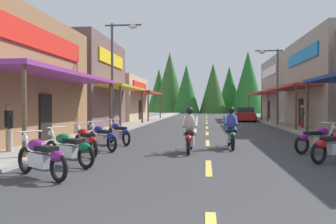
{
  "coord_description": "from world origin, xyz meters",
  "views": [
    {
      "loc": [
        -0.07,
        -2.29,
        1.65
      ],
      "look_at": [
        -3.86,
        33.48,
        0.92
      ],
      "focal_mm": 38.47,
      "sensor_mm": 36.0,
      "label": 1
    }
  ],
  "objects": [
    {
      "name": "treeline_backdrop",
      "position": [
        0.17,
        72.28,
        5.48
      ],
      "size": [
        24.49,
        12.6,
        12.65
      ],
      "color": "#235B23",
      "rests_on": "ground"
    },
    {
      "name": "parked_car_curbside",
      "position": [
        3.74,
        33.81,
        0.69
      ],
      "size": [
        2.24,
        4.39,
        1.4
      ],
      "rotation": [
        0.0,
        0.0,
        1.52
      ],
      "color": "#B21919",
      "rests_on": "ground"
    },
    {
      "name": "centerline_dashes",
      "position": [
        0.0,
        30.2,
        0.01
      ],
      "size": [
        0.16,
        60.93,
        0.01
      ],
      "color": "#E0C64C",
      "rests_on": "ground"
    },
    {
      "name": "streetlamp_right",
      "position": [
        5.02,
        25.85,
        3.85
      ],
      "size": [
        2.08,
        0.3,
        5.87
      ],
      "color": "#474C51",
      "rests_on": "ground"
    },
    {
      "name": "sidewalk_left",
      "position": [
        -5.95,
        28.31,
        0.06
      ],
      "size": [
        2.01,
        86.62,
        0.12
      ],
      "primitive_type": "cube",
      "color": "#9E9991",
      "rests_on": "ground"
    },
    {
      "name": "motorcycle_parked_left_2",
      "position": [
        -3.94,
        8.94,
        0.49
      ],
      "size": [
        1.37,
        1.77,
        1.04
      ],
      "rotation": [
        0.0,
        0.0,
        2.22
      ],
      "color": "black",
      "rests_on": "ground"
    },
    {
      "name": "streetlamp_left",
      "position": [
        -5.03,
        17.59,
        4.05
      ],
      "size": [
        2.08,
        0.3,
        6.22
      ],
      "color": "#474C51",
      "rests_on": "ground"
    },
    {
      "name": "motorcycle_parked_left_4",
      "position": [
        -3.69,
        12.35,
        0.49
      ],
      "size": [
        1.42,
        1.73,
        1.04
      ],
      "rotation": [
        0.0,
        0.0,
        2.25
      ],
      "color": "black",
      "rests_on": "ground"
    },
    {
      "name": "rider_cruising_trailing",
      "position": [
        0.87,
        11.43,
        0.66
      ],
      "size": [
        0.6,
        2.14,
        1.57
      ],
      "rotation": [
        0.0,
        0.0,
        1.59
      ],
      "color": "black",
      "rests_on": "ground"
    },
    {
      "name": "storefront_right_far",
      "position": [
        10.67,
        38.94,
        3.39
      ],
      "size": [
        9.29,
        11.89,
        6.78
      ],
      "color": "gray",
      "rests_on": "ground"
    },
    {
      "name": "motorcycle_parked_left_3",
      "position": [
        -3.83,
        10.43,
        0.49
      ],
      "size": [
        1.56,
        1.6,
        1.04
      ],
      "rotation": [
        0.0,
        0.0,
        2.34
      ],
      "color": "black",
      "rests_on": "ground"
    },
    {
      "name": "ground",
      "position": [
        0.0,
        28.31,
        -0.05
      ],
      "size": [
        9.89,
        86.62,
        0.1
      ],
      "primitive_type": "cube",
      "color": "#38383A"
    },
    {
      "name": "rider_cruising_lead",
      "position": [
        -0.62,
        10.08,
        0.66
      ],
      "size": [
        0.6,
        2.14,
        1.57
      ],
      "rotation": [
        0.0,
        0.0,
        1.56
      ],
      "color": "black",
      "rests_on": "ground"
    },
    {
      "name": "motorcycle_parked_left_1",
      "position": [
        -3.75,
        7.03,
        0.49
      ],
      "size": [
        1.87,
        1.22,
        1.04
      ],
      "rotation": [
        0.0,
        0.0,
        2.58
      ],
      "color": "black",
      "rests_on": "ground"
    },
    {
      "name": "sidewalk_right",
      "position": [
        5.95,
        28.31,
        0.06
      ],
      "size": [
        2.01,
        86.62,
        0.12
      ],
      "primitive_type": "cube",
      "color": "gray",
      "rests_on": "ground"
    },
    {
      "name": "storefront_left_middle",
      "position": [
        -10.1,
        23.39,
        3.19
      ],
      "size": [
        8.14,
        9.06,
        6.37
      ],
      "color": "brown",
      "rests_on": "ground"
    },
    {
      "name": "motorcycle_parked_right_3",
      "position": [
        3.71,
        10.43,
        0.49
      ],
      "size": [
        1.86,
        1.23,
        1.04
      ],
      "rotation": [
        0.0,
        0.0,
        0.57
      ],
      "color": "black",
      "rests_on": "ground"
    },
    {
      "name": "motorcycle_parked_left_0",
      "position": [
        -3.75,
        5.43,
        0.49
      ],
      "size": [
        1.78,
        1.35,
        1.04
      ],
      "rotation": [
        0.0,
        0.0,
        2.51
      ],
      "color": "black",
      "rests_on": "ground"
    },
    {
      "name": "motorcycle_parked_right_2",
      "position": [
        3.62,
        8.43,
        0.49
      ],
      "size": [
        1.79,
        1.34,
        1.04
      ],
      "rotation": [
        0.0,
        0.0,
        0.63
      ],
      "color": "black",
      "rests_on": "ground"
    },
    {
      "name": "pedestrian_browsing",
      "position": [
        6.37,
        22.63,
        0.95
      ],
      "size": [
        0.4,
        0.51,
        1.64
      ],
      "rotation": [
        0.0,
        0.0,
        2.62
      ],
      "color": "maroon",
      "rests_on": "ground"
    },
    {
      "name": "storefront_left_far",
      "position": [
        -10.32,
        34.7,
        2.27
      ],
      "size": [
        8.61,
        10.16,
        4.53
      ],
      "color": "tan",
      "rests_on": "ground"
    },
    {
      "name": "pedestrian_by_shop",
      "position": [
        -6.48,
        8.84,
        0.98
      ],
      "size": [
        0.48,
        0.42,
        1.69
      ],
      "rotation": [
        0.0,
        0.0,
        4.08
      ],
      "color": "#B2A599",
      "rests_on": "ground"
    }
  ]
}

